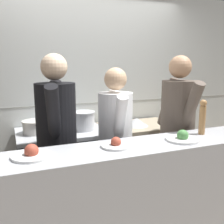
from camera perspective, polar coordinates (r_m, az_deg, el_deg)
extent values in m
cube|color=silver|center=(3.48, -4.33, 4.47)|extent=(8.00, 0.06, 2.60)
cube|color=gray|center=(3.47, -4.14, 1.96)|extent=(8.00, 0.00, 0.01)
cube|color=#232326|center=(3.20, -10.69, -12.30)|extent=(0.97, 0.70, 0.87)
cube|color=#B7BABF|center=(3.06, -10.99, -4.43)|extent=(0.99, 0.71, 0.04)
cube|color=#B7BABF|center=(2.88, -9.38, -13.60)|extent=(0.87, 0.03, 0.10)
cube|color=gray|center=(3.51, 5.64, -9.89)|extent=(0.94, 0.65, 0.89)
cube|color=black|center=(3.43, 7.98, -17.73)|extent=(0.92, 0.04, 0.10)
cube|color=#B7BABF|center=(2.35, 7.65, -18.95)|extent=(2.52, 0.45, 1.04)
cylinder|color=beige|center=(3.00, -16.42, -3.15)|extent=(0.26, 0.26, 0.14)
cylinder|color=beige|center=(2.99, -16.49, -1.91)|extent=(0.28, 0.28, 0.01)
cylinder|color=#B7BABF|center=(3.04, -6.35, -1.90)|extent=(0.27, 0.27, 0.21)
cylinder|color=#B7BABF|center=(3.02, -6.39, -0.03)|extent=(0.28, 0.28, 0.01)
cone|color=#B7BABF|center=(3.31, 5.35, -2.15)|extent=(0.30, 0.30, 0.10)
cylinder|color=white|center=(1.91, -17.06, -9.05)|extent=(0.28, 0.28, 0.02)
sphere|color=#B24733|center=(1.90, -17.12, -8.08)|extent=(0.10, 0.10, 0.10)
cylinder|color=white|center=(2.04, 0.85, -7.35)|extent=(0.23, 0.23, 0.02)
sphere|color=#B24733|center=(2.03, 0.85, -6.55)|extent=(0.08, 0.08, 0.08)
cylinder|color=white|center=(2.28, 15.08, -5.76)|extent=(0.28, 0.28, 0.02)
sphere|color=#4C8C47|center=(2.27, 15.12, -4.94)|extent=(0.10, 0.10, 0.10)
cylinder|color=#AD7A47|center=(2.49, 19.05, -1.69)|extent=(0.06, 0.06, 0.26)
sphere|color=#AD7A47|center=(2.47, 19.27, 1.84)|extent=(0.06, 0.06, 0.06)
cube|color=black|center=(2.67, -11.39, -17.86)|extent=(0.34, 0.27, 0.82)
cylinder|color=black|center=(2.40, -12.05, -1.92)|extent=(0.43, 0.43, 0.68)
sphere|color=beige|center=(2.35, -12.52, 9.58)|extent=(0.23, 0.23, 0.23)
cylinder|color=black|center=(2.59, -11.78, 0.82)|extent=(0.19, 0.36, 0.57)
cylinder|color=black|center=(2.18, -12.55, -1.08)|extent=(0.19, 0.36, 0.57)
cube|color=black|center=(2.80, 0.70, -16.85)|extent=(0.31, 0.23, 0.76)
cylinder|color=white|center=(2.55, 0.73, -2.83)|extent=(0.39, 0.39, 0.63)
sphere|color=#D8AD84|center=(2.49, 0.76, 7.20)|extent=(0.22, 0.22, 0.22)
cylinder|color=white|center=(2.72, -0.07, -0.36)|extent=(0.16, 0.33, 0.53)
cylinder|color=white|center=(2.35, 1.67, -2.18)|extent=(0.16, 0.33, 0.53)
cube|color=black|center=(3.05, 13.51, -14.14)|extent=(0.31, 0.21, 0.82)
cylinder|color=brown|center=(2.82, 14.17, -0.22)|extent=(0.38, 0.38, 0.68)
sphere|color=tan|center=(2.78, 14.63, 9.50)|extent=(0.23, 0.23, 0.23)
cylinder|color=brown|center=(2.99, 12.08, 2.01)|extent=(0.13, 0.35, 0.57)
cylinder|color=brown|center=(2.64, 16.71, 0.66)|extent=(0.13, 0.35, 0.57)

